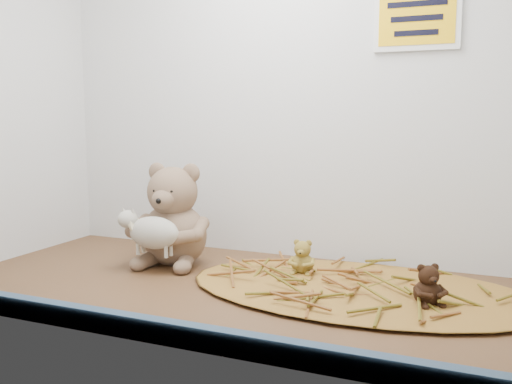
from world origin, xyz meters
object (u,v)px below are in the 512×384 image
at_px(toy_lamb, 154,233).
at_px(mini_teddy_brown, 428,282).
at_px(main_teddy, 174,214).
at_px(mini_teddy_tan, 303,255).

relative_size(toy_lamb, mini_teddy_brown, 2.09).
bearing_deg(toy_lamb, main_teddy, 90.00).
height_order(mini_teddy_tan, mini_teddy_brown, mini_teddy_brown).
height_order(toy_lamb, mini_teddy_brown, toy_lamb).
xyz_separation_m(main_teddy, mini_teddy_tan, (0.31, 0.00, -0.07)).
bearing_deg(toy_lamb, mini_teddy_brown, -1.95).
bearing_deg(main_teddy, toy_lamb, -97.20).
xyz_separation_m(toy_lamb, mini_teddy_tan, (0.31, 0.09, -0.04)).
height_order(toy_lamb, mini_teddy_tan, toy_lamb).
bearing_deg(toy_lamb, mini_teddy_tan, 15.42).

